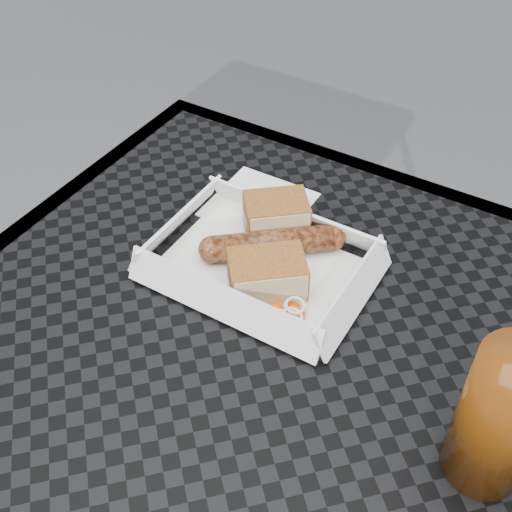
{
  "coord_description": "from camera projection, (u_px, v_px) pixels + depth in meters",
  "views": [
    {
      "loc": [
        0.18,
        -0.32,
        1.28
      ],
      "look_at": [
        -0.09,
        0.13,
        0.78
      ],
      "focal_mm": 45.0,
      "sensor_mm": 36.0,
      "label": 1
    }
  ],
  "objects": [
    {
      "name": "patio_table",
      "position": [
        268.0,
        427.0,
        0.68
      ],
      "size": [
        0.8,
        0.8,
        0.74
      ],
      "color": "black",
      "rests_on": "ground"
    },
    {
      "name": "condiment_cup_sauce",
      "position": [
        263.0,
        225.0,
        0.78
      ],
      "size": [
        0.05,
        0.05,
        0.03
      ],
      "primitive_type": "cylinder",
      "color": "maroon",
      "rests_on": "patio_table"
    },
    {
      "name": "veg_garnish",
      "position": [
        289.0,
        312.0,
        0.69
      ],
      "size": [
        0.03,
        0.03,
        0.0
      ],
      "color": "#FE590B",
      "rests_on": "food_tray"
    },
    {
      "name": "napkin",
      "position": [
        259.0,
        204.0,
        0.83
      ],
      "size": [
        0.12,
        0.12,
        0.0
      ],
      "primitive_type": "cube",
      "rotation": [
        0.0,
        0.0,
        0.01
      ],
      "color": "white",
      "rests_on": "patio_table"
    },
    {
      "name": "bratwurst",
      "position": [
        273.0,
        243.0,
        0.75
      ],
      "size": [
        0.14,
        0.12,
        0.03
      ],
      "rotation": [
        0.0,
        0.0,
        0.69
      ],
      "color": "brown",
      "rests_on": "food_tray"
    },
    {
      "name": "condiment_cup_empty",
      "position": [
        272.0,
        236.0,
        0.77
      ],
      "size": [
        0.05,
        0.05,
        0.03
      ],
      "primitive_type": "cylinder",
      "color": "silver",
      "rests_on": "patio_table"
    },
    {
      "name": "bread_far",
      "position": [
        267.0,
        274.0,
        0.71
      ],
      "size": [
        0.1,
        0.1,
        0.04
      ],
      "primitive_type": "cube",
      "rotation": [
        0.0,
        0.0,
        0.69
      ],
      "color": "brown",
      "rests_on": "food_tray"
    },
    {
      "name": "bread_near",
      "position": [
        276.0,
        216.0,
        0.78
      ],
      "size": [
        0.09,
        0.09,
        0.05
      ],
      "primitive_type": "cube",
      "rotation": [
        0.0,
        0.0,
        0.69
      ],
      "color": "brown",
      "rests_on": "food_tray"
    },
    {
      "name": "food_tray",
      "position": [
        260.0,
        268.0,
        0.75
      ],
      "size": [
        0.22,
        0.15,
        0.0
      ],
      "primitive_type": "cube",
      "color": "white",
      "rests_on": "patio_table"
    },
    {
      "name": "drink_glass",
      "position": [
        500.0,
        419.0,
        0.52
      ],
      "size": [
        0.07,
        0.07,
        0.15
      ],
      "primitive_type": "cylinder",
      "color": "#512407",
      "rests_on": "patio_table"
    }
  ]
}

